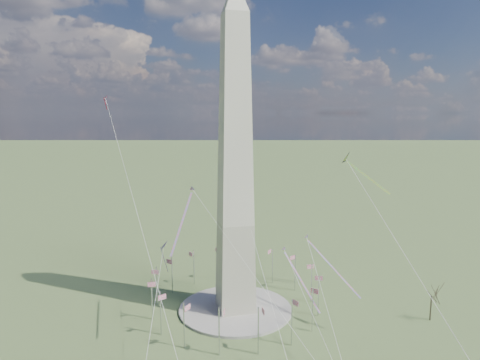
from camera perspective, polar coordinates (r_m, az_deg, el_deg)
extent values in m
plane|color=#486331|center=(142.96, -0.62, -16.96)|extent=(2000.00, 2000.00, 0.00)
cylinder|color=#9F9A91|center=(142.78, -0.62, -16.82)|extent=(36.00, 36.00, 0.80)
cylinder|color=silver|center=(147.88, 9.51, -13.42)|extent=(0.36, 0.36, 13.00)
cube|color=#CB1B41|center=(147.08, 9.36, -11.33)|extent=(2.40, 0.08, 1.50)
cylinder|color=silver|center=(155.71, 7.35, -12.20)|extent=(0.36, 0.36, 13.00)
cube|color=#CB1B41|center=(154.78, 7.05, -10.23)|extent=(2.25, 0.99, 1.50)
cylinder|color=silver|center=(161.33, 4.35, -11.38)|extent=(0.36, 0.36, 13.00)
cube|color=#CB1B41|center=(160.13, 3.95, -9.53)|extent=(1.75, 1.75, 1.50)
cylinder|color=silver|center=(164.15, 0.87, -10.99)|extent=(0.36, 0.36, 13.00)
cube|color=#CB1B41|center=(162.60, 0.41, -9.22)|extent=(0.99, 2.25, 1.50)
cylinder|color=silver|center=(163.88, -2.74, -11.04)|extent=(0.36, 0.36, 13.00)
cube|color=#CB1B41|center=(161.93, -3.21, -9.31)|extent=(0.08, 2.40, 1.50)
cylinder|color=silver|center=(160.56, -6.16, -11.51)|extent=(0.36, 0.36, 13.00)
cube|color=#CB1B41|center=(158.18, -6.60, -9.80)|extent=(0.99, 2.25, 1.50)
cylinder|color=silver|center=(154.51, -9.04, -12.41)|extent=(0.36, 0.36, 13.00)
cube|color=#CB1B41|center=(151.74, -9.41, -10.69)|extent=(1.75, 1.75, 1.50)
cylinder|color=silver|center=(146.38, -11.02, -13.70)|extent=(0.36, 0.36, 13.00)
cube|color=#CB1B41|center=(143.30, -11.26, -11.94)|extent=(2.25, 0.99, 1.50)
cylinder|color=silver|center=(137.18, -11.65, -15.32)|extent=(0.36, 0.36, 13.00)
cube|color=#CB1B41|center=(133.91, -11.70, -13.47)|extent=(2.40, 0.08, 1.50)
cylinder|color=silver|center=(128.23, -10.54, -17.08)|extent=(0.36, 0.36, 13.00)
cube|color=#CB1B41|center=(124.94, -10.34, -15.12)|extent=(2.25, 0.99, 1.50)
cylinder|color=silver|center=(121.08, -7.48, -18.65)|extent=(0.36, 0.36, 13.00)
cube|color=#CB1B41|center=(117.99, -7.02, -16.54)|extent=(1.75, 1.75, 1.50)
cylinder|color=silver|center=(117.23, -2.80, -19.56)|extent=(0.36, 0.36, 13.00)
cube|color=#CB1B41|center=(114.57, -2.15, -17.29)|extent=(0.99, 2.25, 1.50)
cylinder|color=silver|center=(117.60, 2.45, -19.46)|extent=(0.36, 0.36, 13.00)
cube|color=#CB1B41|center=(115.52, 3.12, -17.06)|extent=(0.08, 2.40, 1.50)
cylinder|color=silver|center=(122.11, 6.91, -18.39)|extent=(0.36, 0.36, 13.00)
cube|color=#CB1B41|center=(120.59, 7.42, -15.96)|extent=(0.99, 2.25, 1.50)
cylinder|color=silver|center=(129.68, 9.63, -16.74)|extent=(0.36, 0.36, 13.00)
cube|color=#CB1B41|center=(128.60, 9.91, -14.39)|extent=(1.75, 1.75, 1.50)
cylinder|color=silver|center=(138.78, 10.41, -14.99)|extent=(0.36, 0.36, 13.00)
cube|color=#CB1B41|center=(137.94, 10.46, -12.75)|extent=(2.25, 0.99, 1.50)
cylinder|color=#403827|center=(147.07, 24.09, -15.32)|extent=(0.40, 0.40, 7.85)
cube|color=#EAAB0C|center=(152.35, 16.82, 0.34)|extent=(11.39, 9.80, 10.23)
cube|color=#EAAB0C|center=(150.53, 16.69, 0.25)|extent=(11.39, 9.80, 10.23)
cube|color=#381B7A|center=(142.33, -10.12, -8.62)|extent=(2.54, 3.70, 2.80)
cube|color=#FF4628|center=(143.78, -10.07, -10.38)|extent=(2.56, 2.82, 9.69)
cube|color=#FF4628|center=(132.26, 12.29, -11.37)|extent=(9.40, 18.03, 12.43)
cube|color=#FF4628|center=(117.58, -7.75, -5.60)|extent=(8.43, 18.80, 12.64)
cube|color=#FF4628|center=(139.08, 8.17, -13.17)|extent=(4.71, 19.99, 12.71)
cube|color=red|center=(161.11, -17.54, 10.44)|extent=(1.53, 2.37, 1.88)
cube|color=red|center=(161.05, -17.50, 9.71)|extent=(1.03, 1.52, 4.32)
cube|color=white|center=(174.51, -2.48, 7.42)|extent=(1.32, 2.16, 1.81)
cube|color=white|center=(174.58, -2.48, 6.77)|extent=(0.82, 1.54, 4.17)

